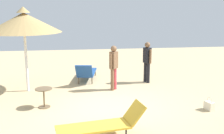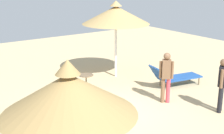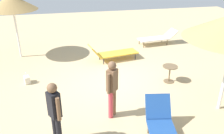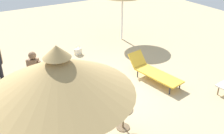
{
  "view_description": "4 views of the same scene",
  "coord_description": "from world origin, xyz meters",
  "px_view_note": "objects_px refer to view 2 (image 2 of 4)",
  "views": [
    {
      "loc": [
        8.35,
        -0.95,
        3.14
      ],
      "look_at": [
        -0.31,
        0.22,
        1.23
      ],
      "focal_mm": 45.55,
      "sensor_mm": 36.0,
      "label": 1
    },
    {
      "loc": [
        5.21,
        7.58,
        4.11
      ],
      "look_at": [
        -0.47,
        -0.52,
        1.21
      ],
      "focal_mm": 51.46,
      "sensor_mm": 36.0,
      "label": 2
    },
    {
      "loc": [
        -7.38,
        1.63,
        4.16
      ],
      "look_at": [
        -0.52,
        0.23,
        0.88
      ],
      "focal_mm": 38.29,
      "sensor_mm": 36.0,
      "label": 3
    },
    {
      "loc": [
        -3.37,
        -6.47,
        4.71
      ],
      "look_at": [
        0.18,
        -0.52,
        1.1
      ],
      "focal_mm": 41.45,
      "sensor_mm": 36.0,
      "label": 4
    }
  ],
  "objects_px": {
    "parasol_umbrella_front": "(69,94)",
    "lounge_chair_edge": "(174,76)",
    "parasol_umbrella_far_right": "(116,15)",
    "side_table_round": "(86,80)",
    "person_standing_back": "(166,75)",
    "lounge_chair_near_right": "(45,112)",
    "person_standing_near_left": "(222,82)"
  },
  "relations": [
    {
      "from": "side_table_round",
      "to": "lounge_chair_near_right",
      "type": "bearing_deg",
      "value": 35.08
    },
    {
      "from": "lounge_chair_near_right",
      "to": "lounge_chair_edge",
      "type": "bearing_deg",
      "value": -178.27
    },
    {
      "from": "side_table_round",
      "to": "lounge_chair_edge",
      "type": "bearing_deg",
      "value": 153.61
    },
    {
      "from": "parasol_umbrella_front",
      "to": "side_table_round",
      "type": "bearing_deg",
      "value": -122.39
    },
    {
      "from": "parasol_umbrella_far_right",
      "to": "person_standing_near_left",
      "type": "relative_size",
      "value": 1.84
    },
    {
      "from": "parasol_umbrella_front",
      "to": "lounge_chair_near_right",
      "type": "bearing_deg",
      "value": -107.22
    },
    {
      "from": "parasol_umbrella_front",
      "to": "person_standing_near_left",
      "type": "bearing_deg",
      "value": -164.56
    },
    {
      "from": "lounge_chair_edge",
      "to": "person_standing_near_left",
      "type": "distance_m",
      "value": 2.58
    },
    {
      "from": "lounge_chair_near_right",
      "to": "person_standing_back",
      "type": "distance_m",
      "value": 4.02
    },
    {
      "from": "lounge_chair_near_right",
      "to": "lounge_chair_edge",
      "type": "relative_size",
      "value": 1.04
    },
    {
      "from": "parasol_umbrella_front",
      "to": "person_standing_back",
      "type": "relative_size",
      "value": 1.75
    },
    {
      "from": "parasol_umbrella_far_right",
      "to": "side_table_round",
      "type": "xyz_separation_m",
      "value": [
        1.86,
        0.77,
        -2.12
      ]
    },
    {
      "from": "lounge_chair_near_right",
      "to": "person_standing_back",
      "type": "height_order",
      "value": "person_standing_back"
    },
    {
      "from": "parasol_umbrella_front",
      "to": "person_standing_back",
      "type": "xyz_separation_m",
      "value": [
        -5.12,
        -3.15,
        -1.46
      ]
    },
    {
      "from": "parasol_umbrella_front",
      "to": "person_standing_back",
      "type": "bearing_deg",
      "value": -148.37
    },
    {
      "from": "parasol_umbrella_front",
      "to": "person_standing_back",
      "type": "distance_m",
      "value": 6.18
    },
    {
      "from": "person_standing_near_left",
      "to": "person_standing_back",
      "type": "xyz_separation_m",
      "value": [
        0.86,
        -1.5,
        0.0
      ]
    },
    {
      "from": "parasol_umbrella_front",
      "to": "person_standing_near_left",
      "type": "distance_m",
      "value": 6.37
    },
    {
      "from": "parasol_umbrella_front",
      "to": "side_table_round",
      "type": "height_order",
      "value": "parasol_umbrella_front"
    },
    {
      "from": "parasol_umbrella_front",
      "to": "lounge_chair_edge",
      "type": "relative_size",
      "value": 1.38
    },
    {
      "from": "lounge_chair_near_right",
      "to": "lounge_chair_edge",
      "type": "xyz_separation_m",
      "value": [
        -5.26,
        -0.16,
        0.04
      ]
    },
    {
      "from": "parasol_umbrella_front",
      "to": "person_standing_near_left",
      "type": "relative_size",
      "value": 1.75
    },
    {
      "from": "lounge_chair_near_right",
      "to": "parasol_umbrella_far_right",
      "type": "bearing_deg",
      "value": -150.17
    },
    {
      "from": "lounge_chair_near_right",
      "to": "person_standing_near_left",
      "type": "bearing_deg",
      "value": 154.16
    },
    {
      "from": "lounge_chair_edge",
      "to": "side_table_round",
      "type": "relative_size",
      "value": 3.47
    },
    {
      "from": "parasol_umbrella_far_right",
      "to": "lounge_chair_near_right",
      "type": "relative_size",
      "value": 1.4
    },
    {
      "from": "lounge_chair_near_right",
      "to": "side_table_round",
      "type": "xyz_separation_m",
      "value": [
        -2.31,
        -1.62,
        0.07
      ]
    },
    {
      "from": "parasol_umbrella_far_right",
      "to": "side_table_round",
      "type": "distance_m",
      "value": 2.93
    },
    {
      "from": "lounge_chair_edge",
      "to": "parasol_umbrella_far_right",
      "type": "bearing_deg",
      "value": -64.06
    },
    {
      "from": "parasol_umbrella_far_right",
      "to": "person_standing_back",
      "type": "distance_m",
      "value": 3.57
    },
    {
      "from": "lounge_chair_near_right",
      "to": "side_table_round",
      "type": "height_order",
      "value": "lounge_chair_near_right"
    },
    {
      "from": "lounge_chair_near_right",
      "to": "lounge_chair_edge",
      "type": "height_order",
      "value": "lounge_chair_edge"
    }
  ]
}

